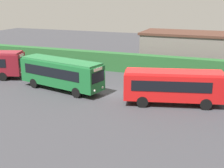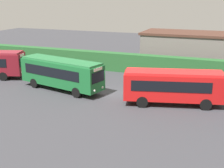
# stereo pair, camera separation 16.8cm
# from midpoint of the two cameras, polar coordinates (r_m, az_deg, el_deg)

# --- Properties ---
(ground_plane) EXTENTS (100.46, 100.46, 0.00)m
(ground_plane) POSITION_cam_midpoint_polar(r_m,az_deg,el_deg) (30.12, -0.57, -1.76)
(ground_plane) COLOR #38383D
(bus_green) EXTENTS (9.68, 4.29, 3.19)m
(bus_green) POSITION_cam_midpoint_polar(r_m,az_deg,el_deg) (31.17, -9.41, 2.14)
(bus_green) COLOR #19602D
(bus_green) RESTS_ON ground_plane
(bus_red) EXTENTS (8.94, 4.47, 3.05)m
(bus_red) POSITION_cam_midpoint_polar(r_m,az_deg,el_deg) (27.07, 11.69, -0.28)
(bus_red) COLOR red
(bus_red) RESTS_ON ground_plane
(hedge_row) EXTENTS (62.23, 1.36, 2.32)m
(hedge_row) POSITION_cam_midpoint_polar(r_m,az_deg,el_deg) (38.29, 4.69, 3.88)
(hedge_row) COLOR #265B2B
(hedge_row) RESTS_ON ground_plane
(depot_building) EXTENTS (12.55, 6.55, 4.71)m
(depot_building) POSITION_cam_midpoint_polar(r_m,az_deg,el_deg) (42.30, 14.52, 6.26)
(depot_building) COLOR slate
(depot_building) RESTS_ON ground_plane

